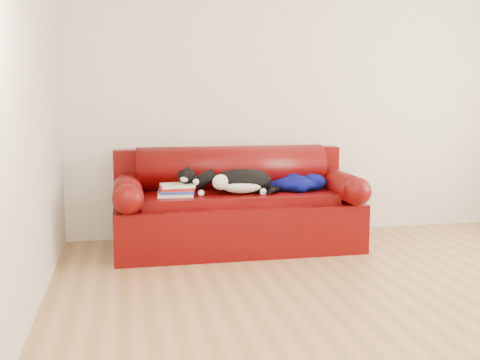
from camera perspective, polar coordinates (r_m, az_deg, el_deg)
The scene contains 7 objects.
ground at distance 3.87m, azimuth 15.43°, elevation -11.65°, with size 4.50×4.50×0.00m, color olive.
room_shell at distance 3.74m, azimuth 18.03°, elevation 13.52°, with size 4.52×4.02×2.61m.
sofa_base at distance 4.93m, azimuth -0.34°, elevation -4.20°, with size 2.10×0.90×0.50m.
sofa_back at distance 5.11m, azimuth -0.87°, elevation -0.30°, with size 2.10×1.01×0.88m.
book_stack at distance 4.69m, azimuth -6.49°, elevation -1.02°, with size 0.31×0.24×0.10m.
cat at distance 4.76m, azimuth 0.12°, elevation -0.19°, with size 0.75×0.37×0.27m.
blanket at distance 4.99m, azimuth 5.89°, elevation -0.28°, with size 0.56×0.46×0.15m.
Camera 1 is at (-1.69, -3.23, 1.29)m, focal length 42.00 mm.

